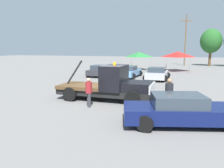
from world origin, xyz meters
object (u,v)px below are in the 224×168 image
parked_car_skyblue (128,72)px  tree_center (211,41)px  parked_car_charcoal (100,71)px  canopy_tent_green (139,55)px  tow_truck (110,85)px  utility_pole (186,39)px  parked_car_silver (157,74)px  person_at_hood (89,90)px  person_near_truck (169,94)px  foreground_car (182,110)px  canopy_tent_red (178,54)px

parked_car_skyblue → tree_center: tree_center is taller
parked_car_charcoal → canopy_tent_green: (2.68, 9.27, 1.74)m
parked_car_charcoal → parked_car_skyblue: (3.55, -0.03, 0.00)m
parked_car_skyblue → tree_center: (10.23, 21.72, 4.06)m
tow_truck → canopy_tent_green: bearing=96.4°
utility_pole → tree_center: bearing=6.2°
parked_car_skyblue → canopy_tent_green: (-0.87, 9.30, 1.74)m
parked_car_silver → tree_center: (6.83, 22.66, 4.06)m
person_at_hood → utility_pole: (4.32, 34.56, 4.19)m
person_at_hood → parked_car_charcoal: 14.24m
canopy_tent_green → parked_car_skyblue: bearing=-84.6°
utility_pole → person_near_truck: bearing=-89.9°
tow_truck → parked_car_charcoal: tow_truck is taller
foreground_car → canopy_tent_green: (-7.24, 24.02, 1.74)m
person_at_hood → tree_center: size_ratio=0.23×
person_near_truck → parked_car_skyblue: size_ratio=0.39×
tree_center → foreground_car: bearing=-96.1°
parked_car_charcoal → parked_car_skyblue: same height
tow_truck → foreground_car: bearing=-38.0°
parked_car_charcoal → canopy_tent_red: size_ratio=1.23×
parked_car_charcoal → canopy_tent_green: canopy_tent_green is taller
parked_car_charcoal → parked_car_skyblue: 3.55m
tow_truck → parked_car_silver: tow_truck is taller
parked_car_silver → canopy_tent_red: (1.52, 10.15, 1.81)m
parked_car_skyblue → utility_pole: utility_pole is taller
foreground_car → canopy_tent_green: size_ratio=1.62×
parked_car_skyblue → utility_pole: 22.41m
canopy_tent_red → utility_pole: (0.72, 12.00, 2.68)m
canopy_tent_green → foreground_car: bearing=-73.2°
tow_truck → foreground_car: tow_truck is taller
person_at_hood → canopy_tent_red: size_ratio=0.45×
tow_truck → person_near_truck: size_ratio=3.40×
person_at_hood → foreground_car: bearing=121.3°
parked_car_charcoal → utility_pole: bearing=-25.5°
person_at_hood → utility_pole: size_ratio=0.17×
person_near_truck → person_at_hood: bearing=14.5°
parked_car_skyblue → parked_car_charcoal: bearing=91.2°
person_at_hood → canopy_tent_red: bearing=-142.4°
foreground_car → parked_car_charcoal: 17.78m
person_near_truck → canopy_tent_green: canopy_tent_green is taller
foreground_car → parked_car_silver: size_ratio=1.21×
tow_truck → person_at_hood: size_ratio=3.71×
canopy_tent_green → person_near_truck: bearing=-73.8°
person_near_truck → tree_center: size_ratio=0.26×
person_near_truck → parked_car_silver: bearing=-66.9°
parked_car_skyblue → canopy_tent_green: 9.50m
tow_truck → person_at_hood: 2.05m
tow_truck → utility_pole: bearing=82.2°
tow_truck → tree_center: 34.34m
tow_truck → parked_car_charcoal: (-5.44, 11.40, -0.30)m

